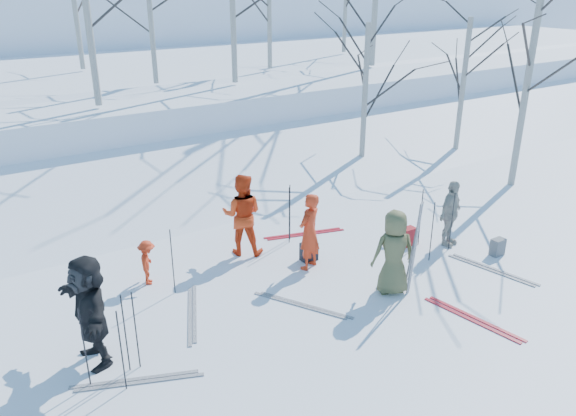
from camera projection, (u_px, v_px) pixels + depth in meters
ground at (331, 296)px, 10.68m from camera, size 120.00×120.00×0.00m
snow_ramp at (184, 184)px, 16.06m from camera, size 70.00×9.49×4.12m
snow_plateau at (87, 97)px, 23.50m from camera, size 70.00×18.00×2.20m
far_hill at (6, 33)px, 39.42m from camera, size 90.00×30.00×6.00m
skier_olive_center at (394, 253)px, 10.53m from camera, size 0.96×0.80×1.67m
skier_red_north at (309, 232)px, 11.44m from camera, size 0.70×0.59×1.64m
skier_redor_behind at (242, 215)px, 12.04m from camera, size 1.12×1.08×1.81m
skier_red_seated at (148, 262)px, 10.97m from camera, size 0.55×0.68×0.92m
skier_cream_east at (450, 214)px, 12.47m from camera, size 0.96×0.61×1.52m
skier_grey_west at (90, 310)px, 8.55m from camera, size 0.60×1.72×1.84m
dog at (399, 235)px, 12.71m from camera, size 0.52×0.56×0.44m
upright_ski_left at (414, 250)px, 10.38m from camera, size 0.09×0.16×1.90m
upright_ski_right at (413, 248)px, 10.47m from camera, size 0.15×0.23×1.89m
ski_pair_a at (492, 270)px, 11.63m from camera, size 0.97×1.98×0.02m
ski_pair_b at (473, 319)px, 9.95m from camera, size 0.80×1.96×0.02m
ski_pair_c at (192, 313)px, 10.11m from camera, size 1.61×2.05×0.02m
ski_pair_d at (137, 381)px, 8.42m from camera, size 1.49×2.04×0.02m
ski_pair_e at (304, 234)px, 13.25m from camera, size 1.17×2.00×0.02m
ski_pair_f at (302, 305)px, 10.37m from camera, size 1.82×2.07×0.02m
ski_pole_a at (452, 222)px, 12.26m from camera, size 0.02×0.02×1.34m
ski_pole_b at (421, 218)px, 12.49m from camera, size 0.02×0.02×1.34m
ski_pole_c at (290, 212)px, 12.76m from camera, size 0.02×0.02×1.34m
ski_pole_d at (289, 215)px, 12.60m from camera, size 0.02×0.02×1.34m
ski_pole_e at (121, 351)px, 8.02m from camera, size 0.02×0.02×1.34m
ski_pole_f at (136, 331)px, 8.49m from camera, size 0.02×0.02×1.34m
ski_pole_g at (172, 262)px, 10.54m from camera, size 0.02×0.02×1.34m
ski_pole_h at (125, 334)px, 8.42m from camera, size 0.02×0.02×1.34m
ski_pole_i at (84, 348)px, 8.10m from camera, size 0.02×0.02×1.34m
ski_pole_j at (432, 232)px, 11.78m from camera, size 0.02×0.02×1.34m
backpack_red at (408, 236)px, 12.65m from camera, size 0.32×0.22×0.42m
backpack_grey at (498, 247)px, 12.20m from camera, size 0.30×0.20×0.38m
backpack_dark at (309, 252)px, 11.98m from camera, size 0.34×0.24×0.40m
birch_plateau_e at (269, 3)px, 21.84m from camera, size 4.09×4.09×4.99m
birch_plateau_h at (150, 11)px, 18.71m from camera, size 3.92×3.92×4.74m
birch_edge_b at (527, 86)px, 15.36m from camera, size 4.62×4.62×5.74m
birch_edge_c at (462, 90)px, 18.23m from camera, size 3.74×3.74×4.49m
birch_edge_e at (365, 100)px, 16.89m from camera, size 3.70×3.70×4.43m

